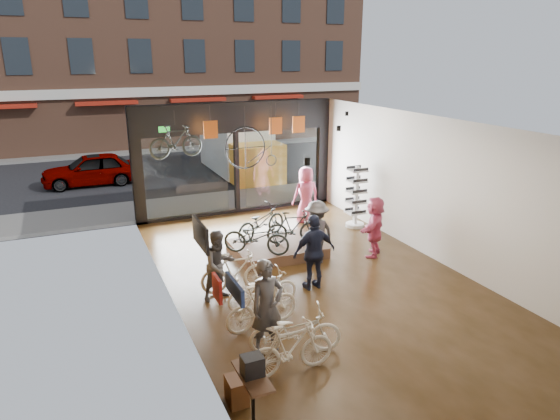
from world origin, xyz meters
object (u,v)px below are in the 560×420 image
display_bike_right (261,222)px  floor_bike_5 (236,272)px  customer_3 (317,233)px  customer_0 (267,307)px  hung_bike (176,141)px  floor_bike_3 (262,305)px  street_car (92,169)px  floor_bike_4 (262,290)px  customer_1 (219,265)px  display_platform (277,249)px  floor_bike_2 (295,331)px  box_truck (242,148)px  customer_4 (306,195)px  display_bike_left (256,237)px  sunglasses_rack (356,197)px  floor_bike_1 (291,348)px  customer_5 (375,226)px  display_bike_mid (294,227)px  penny_farthing (254,149)px

display_bike_right → floor_bike_5: bearing=122.5°
customer_3 → customer_0: bearing=32.0°
customer_3 → hung_bike: hung_bike is taller
floor_bike_3 → customer_3: 3.55m
street_car → floor_bike_4: bearing=11.7°
customer_1 → display_platform: bearing=24.7°
floor_bike_2 → customer_1: (-0.65, 2.63, 0.37)m
floor_bike_5 → display_platform: 2.51m
customer_3 → floor_bike_2: bearing=39.0°
box_truck → floor_bike_4: box_truck is taller
display_platform → customer_4: bearing=48.3°
display_bike_left → sunglasses_rack: 4.29m
floor_bike_1 → floor_bike_3: (0.11, 1.60, 0.01)m
customer_0 → customer_5: bearing=24.8°
box_truck → display_bike_right: size_ratio=3.62×
customer_0 → customer_1: bearing=83.8°
display_bike_right → display_bike_left: bearing=128.6°
display_bike_right → display_bike_mid: bearing=-160.8°
penny_farthing → street_car: bearing=120.3°
display_bike_left → hung_bike: size_ratio=1.11×
sunglasses_rack → hung_bike: (-5.34, 1.22, 1.94)m
floor_bike_2 → floor_bike_1: bearing=164.1°
box_truck → floor_bike_3: box_truck is taller
floor_bike_2 → customer_5: size_ratio=1.02×
customer_4 → customer_0: bearing=59.1°
floor_bike_2 → display_platform: size_ratio=0.71×
floor_bike_2 → customer_0: bearing=77.5°
customer_4 → customer_5: 3.38m
display_platform → customer_5: customer_5 is taller
box_truck → display_platform: size_ratio=2.70×
street_car → penny_farthing: penny_farthing is taller
display_bike_right → floor_bike_2: bearing=141.4°
display_bike_mid → customer_5: size_ratio=0.91×
customer_1 → customer_4: size_ratio=0.88×
customer_3 → sunglasses_rack: sunglasses_rack is taller
floor_bike_3 → customer_0: 0.94m
hung_bike → customer_4: bearing=-99.9°
box_truck → floor_bike_5: (-4.00, -10.89, -0.78)m
box_truck → customer_4: size_ratio=3.52×
floor_bike_5 → customer_1: 0.57m
display_bike_mid → penny_farthing: penny_farthing is taller
hung_bike → customer_0: bearing=172.8°
floor_bike_1 → sunglasses_rack: sunglasses_rack is taller
floor_bike_4 → customer_3: customer_3 is taller
display_bike_mid → display_bike_right: (-0.68, 0.72, 0.02)m
penny_farthing → floor_bike_4: bearing=-108.9°
customer_3 → customer_5: 1.71m
sunglasses_rack → display_platform: bearing=-165.8°
floor_bike_5 → customer_0: size_ratio=0.90×
display_bike_mid → hung_bike: 4.18m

